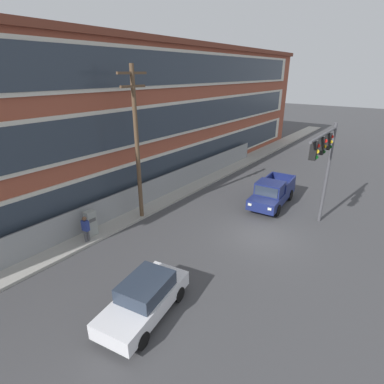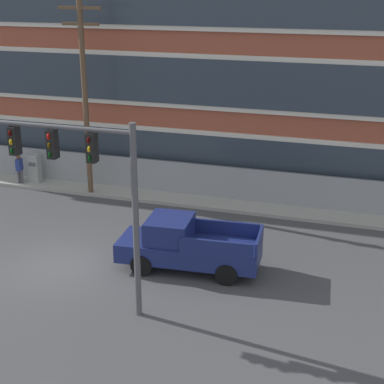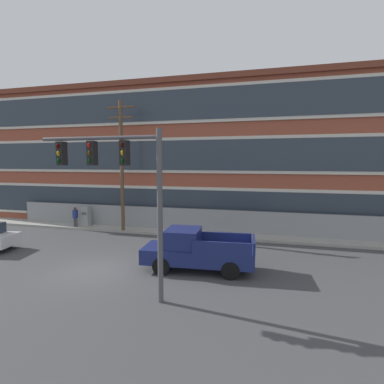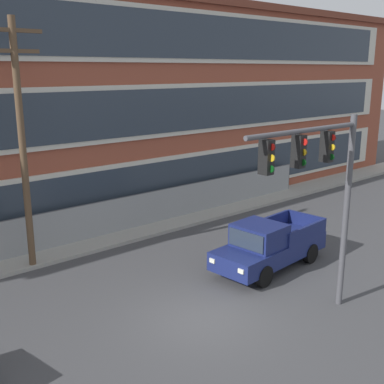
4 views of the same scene
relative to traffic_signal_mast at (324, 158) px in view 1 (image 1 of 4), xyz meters
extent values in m
plane|color=#424244|center=(-2.67, 2.22, -4.56)|extent=(160.00, 160.00, 0.00)
cube|color=#9E9B93|center=(-2.67, 10.34, -4.48)|extent=(80.00, 2.01, 0.16)
cube|color=brown|center=(1.00, 15.84, 0.86)|extent=(46.70, 8.99, 10.85)
cube|color=beige|center=(1.00, 11.28, -2.58)|extent=(42.96, 0.10, 2.60)
cube|color=#2D3844|center=(1.00, 11.22, -2.58)|extent=(41.09, 0.06, 2.17)
cube|color=beige|center=(1.00, 11.28, 1.04)|extent=(42.96, 0.10, 2.60)
cube|color=#2D3844|center=(1.00, 11.22, 1.04)|extent=(41.09, 0.06, 2.17)
cube|color=beige|center=(1.00, 11.28, 4.66)|extent=(42.96, 0.10, 2.60)
cube|color=#2D3844|center=(1.00, 11.22, 4.66)|extent=(41.09, 0.06, 2.17)
cube|color=brown|center=(1.00, 15.84, 6.48)|extent=(47.20, 9.49, 0.40)
cube|color=gray|center=(-1.12, 10.75, -3.69)|extent=(27.07, 0.04, 1.76)
cylinder|color=#4C4C51|center=(12.41, 10.75, -3.69)|extent=(0.06, 0.06, 1.76)
cylinder|color=#4C4C51|center=(-1.12, 10.75, -2.81)|extent=(27.07, 0.05, 0.05)
cylinder|color=#4C4C51|center=(1.50, 0.00, -1.42)|extent=(0.20, 0.20, 6.29)
cylinder|color=#4C4C51|center=(-0.89, 0.00, 1.43)|extent=(4.79, 0.14, 0.14)
cube|color=black|center=(0.17, 0.00, 0.88)|extent=(0.28, 0.32, 0.90)
cylinder|color=#4B0807|center=(0.17, -0.18, 1.16)|extent=(0.04, 0.18, 0.18)
cylinder|color=gold|center=(0.17, -0.18, 0.88)|extent=(0.04, 0.18, 0.18)
cylinder|color=#0A4011|center=(0.17, -0.18, 0.60)|extent=(0.04, 0.18, 0.18)
cube|color=black|center=(-1.16, 0.00, 0.88)|extent=(0.28, 0.32, 0.90)
cylinder|color=red|center=(-1.16, -0.18, 1.16)|extent=(0.04, 0.18, 0.18)
cylinder|color=#503E08|center=(-1.16, -0.18, 0.88)|extent=(0.04, 0.18, 0.18)
cylinder|color=#0A4011|center=(-1.16, -0.18, 0.60)|extent=(0.04, 0.18, 0.18)
cube|color=black|center=(-2.49, 0.00, 0.88)|extent=(0.28, 0.32, 0.90)
cylinder|color=#4B0807|center=(-2.49, -0.18, 1.16)|extent=(0.04, 0.18, 0.18)
cylinder|color=gold|center=(-2.49, -0.18, 0.88)|extent=(0.04, 0.18, 0.18)
cylinder|color=#0A4011|center=(-2.49, -0.18, 0.60)|extent=(0.04, 0.18, 0.18)
cube|color=navy|center=(2.06, 3.51, -3.81)|extent=(5.35, 2.32, 0.70)
cube|color=navy|center=(1.33, 3.45, -3.03)|extent=(1.70, 1.88, 0.86)
cube|color=#283342|center=(0.53, 3.38, -3.03)|extent=(0.18, 1.57, 0.65)
cube|color=navy|center=(3.30, 2.70, -3.18)|extent=(2.61, 0.33, 0.56)
cube|color=navy|center=(3.16, 4.49, -3.18)|extent=(2.61, 0.33, 0.56)
cube|color=navy|center=(4.62, 3.71, -3.18)|extent=(0.25, 1.84, 0.56)
cylinder|color=black|center=(0.57, 2.51, -4.16)|extent=(0.82, 0.32, 0.80)
cylinder|color=black|center=(0.43, 4.26, -4.16)|extent=(0.82, 0.32, 0.80)
cylinder|color=black|center=(3.69, 2.75, -4.16)|extent=(0.82, 0.32, 0.80)
cylinder|color=black|center=(3.55, 4.50, -4.16)|extent=(0.82, 0.32, 0.80)
cube|color=white|center=(-0.50, 2.63, -3.71)|extent=(0.08, 0.24, 0.16)
cube|color=white|center=(-0.61, 3.97, -3.71)|extent=(0.08, 0.24, 0.16)
cube|color=silver|center=(-11.04, 3.31, -3.92)|extent=(4.44, 2.43, 0.64)
cube|color=#283342|center=(-10.88, 3.34, -3.30)|extent=(2.33, 1.87, 0.60)
cylinder|color=black|center=(-12.19, 2.29, -4.24)|extent=(0.66, 0.30, 0.64)
cylinder|color=black|center=(-12.47, 3.90, -4.24)|extent=(0.66, 0.30, 0.64)
cylinder|color=black|center=(-9.62, 2.73, -4.24)|extent=(0.66, 0.30, 0.64)
cylinder|color=black|center=(-9.89, 4.33, -4.24)|extent=(0.66, 0.30, 0.64)
cylinder|color=brown|center=(-5.06, 9.55, 0.16)|extent=(0.26, 0.26, 9.44)
cube|color=brown|center=(-5.06, 9.55, 4.38)|extent=(2.14, 0.14, 0.14)
cube|color=brown|center=(-5.06, 9.55, 3.68)|extent=(1.82, 0.14, 0.14)
cube|color=#939993|center=(-8.54, 10.12, -3.74)|extent=(0.59, 0.43, 1.66)
cube|color=#515151|center=(-8.54, 9.89, -3.40)|extent=(0.41, 0.02, 0.20)
cylinder|color=#4C4C51|center=(-9.26, 9.69, -4.14)|extent=(0.14, 0.14, 0.85)
cylinder|color=#4C4C51|center=(-9.08, 9.69, -4.14)|extent=(0.14, 0.14, 0.85)
cube|color=navy|center=(-9.17, 9.69, -3.41)|extent=(0.28, 0.42, 0.60)
sphere|color=brown|center=(-9.17, 9.69, -2.99)|extent=(0.24, 0.24, 0.24)
camera|label=1|loc=(-17.37, -3.70, 4.43)|focal=28.00mm
camera|label=2|loc=(8.14, -15.14, 5.60)|focal=55.00mm
camera|label=3|loc=(5.32, -9.88, 0.56)|focal=28.00mm
camera|label=4|loc=(-11.81, -7.92, 3.06)|focal=45.00mm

